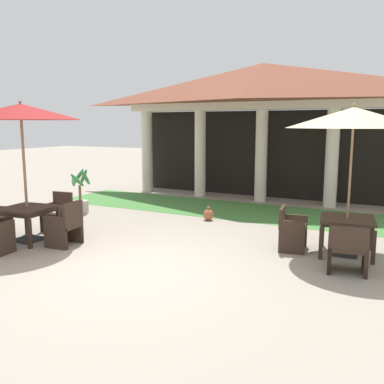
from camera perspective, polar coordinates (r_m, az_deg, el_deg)
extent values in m
plane|color=#9E9384|center=(7.32, -8.54, -10.16)|extent=(60.00, 60.00, 0.00)
cylinder|color=beige|center=(15.19, -6.15, 5.45)|extent=(0.37, 0.37, 2.86)
cylinder|color=beige|center=(14.14, 1.12, 5.22)|extent=(0.37, 0.37, 2.86)
cylinder|color=beige|center=(13.34, 9.40, 4.85)|extent=(0.37, 0.37, 2.86)
cylinder|color=beige|center=(12.85, 18.51, 4.34)|extent=(0.37, 0.37, 2.86)
cube|color=beige|center=(13.31, 9.58, 11.51)|extent=(9.33, 0.70, 0.24)
pyramid|color=brown|center=(13.36, 9.66, 14.49)|extent=(9.73, 2.91, 1.15)
cube|color=black|center=(14.20, 10.52, 5.08)|extent=(9.13, 0.16, 2.86)
cube|color=#47843D|center=(11.90, 6.62, -2.53)|extent=(11.53, 2.51, 0.01)
cube|color=#38281E|center=(8.28, 20.41, -3.49)|extent=(1.07, 1.07, 0.05)
cube|color=#38281E|center=(8.29, 20.39, -3.84)|extent=(0.99, 0.99, 0.05)
cube|color=#38281E|center=(7.94, 17.14, -6.67)|extent=(0.08, 0.08, 0.60)
cube|color=#38281E|center=(7.97, 23.49, -6.97)|extent=(0.08, 0.08, 0.60)
cube|color=#38281E|center=(8.79, 17.35, -5.15)|extent=(0.08, 0.08, 0.60)
cube|color=#38281E|center=(8.81, 23.07, -5.43)|extent=(0.08, 0.08, 0.60)
cube|color=#2D2D2D|center=(8.43, 20.17, -7.71)|extent=(0.46, 0.46, 0.08)
cylinder|color=olive|center=(8.18, 20.64, 0.41)|extent=(0.04, 0.04, 2.50)
cone|color=beige|center=(8.09, 21.16, 9.44)|extent=(2.39, 2.39, 0.37)
sphere|color=olive|center=(8.10, 21.25, 10.97)|extent=(0.06, 0.06, 0.06)
cube|color=#38281E|center=(8.36, 13.64, -4.92)|extent=(0.57, 0.68, 0.07)
cube|color=silver|center=(8.35, 13.66, -4.52)|extent=(0.52, 0.62, 0.05)
cube|color=#38281E|center=(8.33, 12.18, -3.31)|extent=(0.15, 0.62, 0.39)
cube|color=#38281E|center=(8.66, 13.80, -5.07)|extent=(0.49, 0.13, 0.64)
cube|color=#38281E|center=(8.11, 13.42, -6.04)|extent=(0.49, 0.13, 0.64)
cube|color=#38281E|center=(8.67, 15.17, -6.00)|extent=(0.06, 0.06, 0.38)
cube|color=#38281E|center=(8.14, 14.90, -7.00)|extent=(0.06, 0.06, 0.38)
cube|color=#38281E|center=(8.71, 12.36, -5.83)|extent=(0.06, 0.06, 0.38)
cube|color=#38281E|center=(8.17, 11.89, -6.81)|extent=(0.06, 0.06, 0.38)
cube|color=#38281E|center=(7.40, 20.45, -7.04)|extent=(0.68, 0.66, 0.07)
cube|color=silver|center=(7.38, 20.48, -6.59)|extent=(0.62, 0.60, 0.05)
cube|color=#38281E|center=(7.08, 20.60, -5.92)|extent=(0.60, 0.15, 0.37)
cube|color=#38281E|center=(7.42, 18.23, -7.62)|extent=(0.14, 0.58, 0.65)
cube|color=#38281E|center=(7.44, 22.58, -7.83)|extent=(0.14, 0.58, 0.65)
cube|color=#38281E|center=(7.71, 18.28, -8.03)|extent=(0.06, 0.06, 0.39)
cube|color=#38281E|center=(7.73, 22.35, -8.23)|extent=(0.06, 0.06, 0.39)
cube|color=#38281E|center=(7.21, 18.21, -9.23)|extent=(0.06, 0.06, 0.39)
cube|color=#38281E|center=(7.23, 22.57, -9.43)|extent=(0.06, 0.06, 0.39)
cube|color=#38281E|center=(9.32, -21.56, -2.07)|extent=(1.03, 1.03, 0.05)
cube|color=#38281E|center=(9.33, -21.54, -2.46)|extent=(0.95, 0.95, 0.08)
cube|color=#38281E|center=(8.81, -21.24, -5.35)|extent=(0.08, 0.08, 0.59)
cube|color=#38281E|center=(10.00, -21.58, -3.68)|extent=(0.08, 0.08, 0.59)
cube|color=#38281E|center=(9.44, -17.70, -4.20)|extent=(0.08, 0.08, 0.59)
cube|color=#2D2D2D|center=(9.47, -21.32, -6.02)|extent=(0.47, 0.47, 0.06)
cylinder|color=olive|center=(9.23, -21.79, 1.71)|extent=(0.06, 0.06, 2.63)
cone|color=maroon|center=(9.16, -22.30, 10.09)|extent=(2.38, 2.38, 0.32)
sphere|color=olive|center=(9.17, -22.38, 11.28)|extent=(0.06, 0.06, 0.06)
cube|color=#38281E|center=(8.58, -24.19, -5.80)|extent=(0.11, 0.51, 0.63)
cube|color=#38281E|center=(8.77, -23.13, -6.27)|extent=(0.06, 0.06, 0.37)
cube|color=#38281E|center=(10.05, -17.94, -2.86)|extent=(0.57, 0.57, 0.07)
cube|color=silver|center=(10.04, -17.96, -2.52)|extent=(0.53, 0.52, 0.05)
cube|color=#38281E|center=(10.18, -17.18, -1.20)|extent=(0.52, 0.11, 0.44)
cube|color=#38281E|center=(9.92, -16.84, -3.44)|extent=(0.11, 0.52, 0.62)
cube|color=#38281E|center=(10.22, -18.97, -3.18)|extent=(0.11, 0.52, 0.62)
cube|color=#38281E|center=(9.78, -17.67, -4.45)|extent=(0.06, 0.06, 0.36)
cube|color=#38281E|center=(10.07, -19.73, -4.17)|extent=(0.06, 0.06, 0.36)
cube|color=#38281E|center=(10.13, -16.05, -3.91)|extent=(0.06, 0.06, 0.36)
cube|color=#38281E|center=(10.41, -18.09, -3.65)|extent=(0.06, 0.06, 0.36)
cube|color=#38281E|center=(10.20, -24.27, -3.50)|extent=(0.51, 0.11, 0.63)
cube|color=#38281E|center=(10.06, -23.36, -4.36)|extent=(0.06, 0.06, 0.37)
cube|color=#38281E|center=(8.80, -17.06, -4.47)|extent=(0.57, 0.62, 0.07)
cube|color=silver|center=(8.78, -17.08, -4.09)|extent=(0.52, 0.57, 0.05)
cube|color=#38281E|center=(8.59, -15.91, -2.85)|extent=(0.12, 0.57, 0.48)
cube|color=#38281E|center=(8.62, -18.12, -5.32)|extent=(0.52, 0.11, 0.64)
cube|color=#38281E|center=(9.02, -16.01, -4.58)|extent=(0.52, 0.11, 0.64)
cube|color=#38281E|center=(8.80, -19.20, -6.02)|extent=(0.06, 0.06, 0.36)
cube|color=#38281E|center=(9.18, -17.14, -5.29)|extent=(0.06, 0.06, 0.36)
cube|color=#38281E|center=(8.52, -16.84, -6.40)|extent=(0.06, 0.06, 0.36)
cube|color=#38281E|center=(8.91, -14.82, -5.63)|extent=(0.06, 0.06, 0.36)
cylinder|color=#B2AD9E|center=(11.93, -14.93, -1.95)|extent=(0.43, 0.43, 0.34)
cylinder|color=brown|center=(11.87, -15.01, -0.13)|extent=(0.07, 0.07, 0.43)
ellipsoid|color=#387F42|center=(11.71, -14.29, 1.90)|extent=(0.18, 0.47, 0.50)
ellipsoid|color=#387F42|center=(11.89, -14.55, 2.00)|extent=(0.38, 0.16, 0.48)
ellipsoid|color=#387F42|center=(11.95, -15.22, 2.01)|extent=(0.31, 0.36, 0.48)
ellipsoid|color=#387F42|center=(11.81, -15.82, 1.45)|extent=(0.33, 0.34, 0.32)
ellipsoid|color=#387F42|center=(11.65, -15.36, 1.57)|extent=(0.42, 0.25, 0.40)
ellipsoid|color=#9E5633|center=(10.64, 2.24, -3.11)|extent=(0.26, 0.26, 0.29)
sphere|color=#9E5633|center=(10.61, 2.24, -2.15)|extent=(0.08, 0.08, 0.08)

